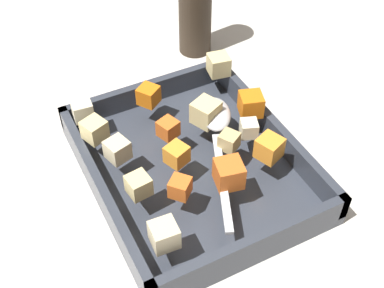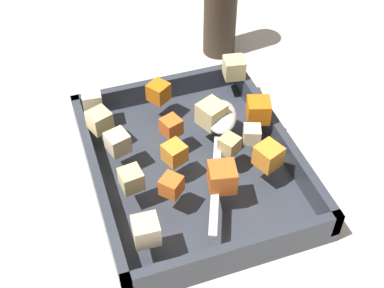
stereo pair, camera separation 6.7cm
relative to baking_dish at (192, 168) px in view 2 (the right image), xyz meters
The scene contains 19 objects.
ground_plane 0.03m from the baking_dish, 157.30° to the right, with size 4.00×4.00×0.00m, color beige.
baking_dish is the anchor object (origin of this frame).
carrot_chunk_near_left 0.09m from the baking_dish, 168.85° to the right, with size 0.03×0.03×0.03m, color orange.
carrot_chunk_under_handle 0.12m from the baking_dish, 75.55° to the right, with size 0.03×0.03×0.03m, color orange.
carrot_chunk_heap_top 0.09m from the baking_dish, 142.05° to the left, with size 0.02×0.02×0.02m, color orange.
carrot_chunk_near_spoon 0.12m from the baking_dish, ahead, with size 0.03×0.03×0.03m, color orange.
carrot_chunk_heap_side 0.06m from the baking_dish, 22.72° to the left, with size 0.02×0.02×0.02m, color orange.
carrot_chunk_near_right 0.06m from the baking_dish, 111.15° to the left, with size 0.03×0.03×0.03m, color orange.
carrot_chunk_mid_left 0.11m from the baking_dish, 123.91° to the right, with size 0.03×0.03×0.03m, color orange.
potato_chunk_center 0.11m from the baking_dish, 71.27° to the left, with size 0.03×0.03×0.03m, color beige.
potato_chunk_front_center 0.10m from the baking_dish, 96.89° to the right, with size 0.02×0.02×0.02m, color beige.
potato_chunk_far_left 0.11m from the baking_dish, 111.59° to the left, with size 0.03×0.03×0.03m, color #E0CC89.
potato_chunk_back_center 0.17m from the baking_dish, 40.44° to the left, with size 0.03×0.03×0.03m, color beige.
potato_chunk_rim_edge 0.14m from the baking_dish, 53.13° to the left, with size 0.03×0.03×0.03m, color #E0CC89.
potato_chunk_corner_ne 0.08m from the baking_dish, 46.12° to the right, with size 0.03×0.03×0.03m, color #E0CC89.
potato_chunk_far_right 0.07m from the baking_dish, 115.54° to the right, with size 0.02×0.02×0.02m, color tan.
potato_chunk_corner_nw 0.18m from the baking_dish, 40.91° to the right, with size 0.03×0.03×0.03m, color #E0CC89.
potato_chunk_corner_sw 0.16m from the baking_dish, 141.00° to the left, with size 0.03×0.03×0.03m, color beige.
serving_spoon 0.07m from the baking_dish, 63.75° to the right, with size 0.22×0.11×0.02m.
Camera 2 is at (-0.43, 0.16, 0.54)m, focal length 47.81 mm.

